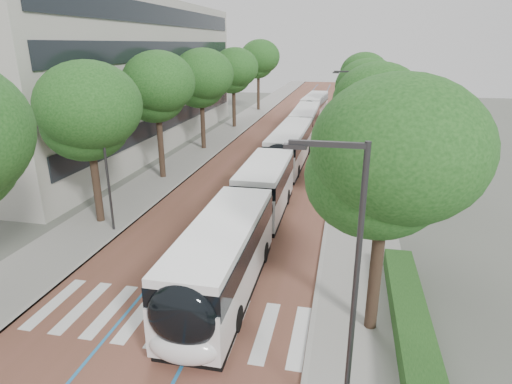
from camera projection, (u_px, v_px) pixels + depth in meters
ground at (154, 335)px, 15.55m from camera, size 160.00×160.00×0.00m
road at (293, 130)px, 52.49m from camera, size 11.00×140.00×0.02m
sidewalk_left at (234, 127)px, 53.95m from camera, size 4.00×140.00×0.12m
sidewalk_right at (356, 132)px, 51.01m from camera, size 4.00×140.00×0.12m
kerb_left at (249, 127)px, 53.58m from camera, size 0.20×140.00×0.14m
kerb_right at (340, 131)px, 51.38m from camera, size 0.20×140.00×0.14m
zebra_crossing at (170, 318)px, 16.42m from camera, size 10.55×3.60×0.01m
lane_line_left at (280, 129)px, 52.80m from camera, size 0.12×126.00×0.01m
lane_line_right at (306, 130)px, 52.18m from camera, size 0.12×126.00×0.01m
office_building at (88, 75)px, 42.93m from camera, size 18.11×40.00×14.00m
hedge at (419, 359)px, 13.59m from camera, size 1.20×14.00×0.80m
streetlight_near at (348, 281)px, 9.89m from camera, size 1.82×0.20×8.00m
streetlight_far at (351, 115)px, 32.99m from camera, size 1.82×0.20×8.00m
lamp_post_left at (106, 160)px, 22.78m from camera, size 0.14×0.14×8.00m
trees_left at (190, 83)px, 37.87m from camera, size 6.16×61.09×10.07m
trees_right at (366, 97)px, 33.52m from camera, size 5.82×47.67×8.66m
lead_bus at (244, 223)px, 21.13m from camera, size 2.61×18.41×3.20m
bus_queued_0 at (290, 148)px, 36.42m from camera, size 2.74×12.44×3.20m
bus_queued_1 at (305, 123)px, 47.76m from camera, size 2.66×12.42×3.20m
bus_queued_2 at (314, 107)px, 59.87m from camera, size 3.05×12.49×3.20m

